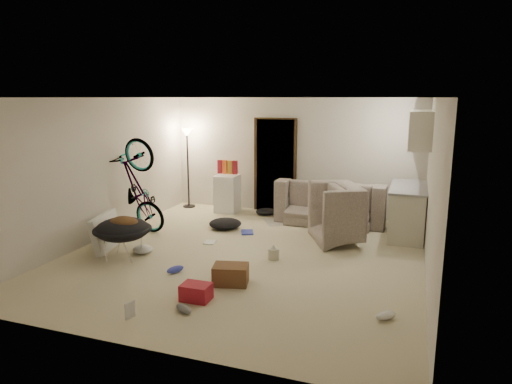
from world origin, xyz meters
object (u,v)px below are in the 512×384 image
(kitchen_counter, at_px, (407,212))
(armchair, at_px, (356,220))
(tv_box, at_px, (106,232))
(juicer, at_px, (274,253))
(mini_fridge, at_px, (227,193))
(drink_case_b, at_px, (196,292))
(floor_lamp, at_px, (187,151))
(sofa, at_px, (331,207))
(drink_case_a, at_px, (231,274))
(bicycle, at_px, (139,208))
(saucer_chair, at_px, (123,235))

(kitchen_counter, xyz_separation_m, armchair, (-0.84, -0.66, -0.06))
(tv_box, height_order, juicer, tv_box)
(mini_fridge, relative_size, juicer, 3.29)
(mini_fridge, bearing_deg, kitchen_counter, -9.39)
(armchair, bearing_deg, drink_case_b, 127.25)
(floor_lamp, xyz_separation_m, drink_case_b, (2.41, -4.44, -1.20))
(mini_fridge, xyz_separation_m, drink_case_b, (1.40, -4.34, -0.30))
(sofa, height_order, armchair, armchair)
(armchair, height_order, mini_fridge, mini_fridge)
(kitchen_counter, distance_m, mini_fridge, 3.86)
(tv_box, relative_size, juicer, 3.65)
(kitchen_counter, distance_m, sofa, 1.55)
(armchair, xyz_separation_m, drink_case_b, (-1.58, -3.14, -0.27))
(mini_fridge, xyz_separation_m, juicer, (1.88, -2.61, -0.31))
(drink_case_b, height_order, juicer, juicer)
(sofa, relative_size, drink_case_a, 4.67)
(bicycle, bearing_deg, mini_fridge, -17.76)
(tv_box, distance_m, drink_case_a, 2.62)
(tv_box, bearing_deg, floor_lamp, 78.04)
(bicycle, bearing_deg, drink_case_b, -128.45)
(juicer, bearing_deg, armchair, 52.05)
(sofa, bearing_deg, drink_case_b, 78.81)
(saucer_chair, bearing_deg, drink_case_b, -29.57)
(floor_lamp, bearing_deg, sofa, -3.41)
(floor_lamp, distance_m, bicycle, 2.32)
(armchair, xyz_separation_m, tv_box, (-3.89, -1.85, -0.08))
(sofa, height_order, mini_fridge, mini_fridge)
(floor_lamp, height_order, juicer, floor_lamp)
(sofa, relative_size, drink_case_b, 6.03)
(bicycle, bearing_deg, drink_case_a, -117.23)
(floor_lamp, bearing_deg, armchair, -18.11)
(armchair, bearing_deg, kitchen_counter, -77.78)
(drink_case_b, bearing_deg, armchair, 62.47)
(kitchen_counter, distance_m, drink_case_a, 3.88)
(kitchen_counter, bearing_deg, bicycle, -162.26)
(kitchen_counter, relative_size, armchair, 1.30)
(mini_fridge, height_order, saucer_chair, mini_fridge)
(bicycle, relative_size, saucer_chair, 2.01)
(saucer_chair, height_order, tv_box, saucer_chair)
(bicycle, relative_size, drink_case_a, 3.91)
(floor_lamp, bearing_deg, juicer, -43.11)
(bicycle, relative_size, mini_fridge, 2.24)
(sofa, distance_m, juicer, 2.56)
(tv_box, relative_size, drink_case_a, 1.93)
(saucer_chair, bearing_deg, floor_lamp, 100.39)
(kitchen_counter, xyz_separation_m, bicycle, (-4.73, -1.51, 0.04))
(drink_case_a, bearing_deg, juicer, 63.03)
(kitchen_counter, distance_m, saucer_chair, 5.04)
(kitchen_counter, xyz_separation_m, drink_case_b, (-2.42, -3.79, -0.34))
(kitchen_counter, height_order, sofa, kitchen_counter)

